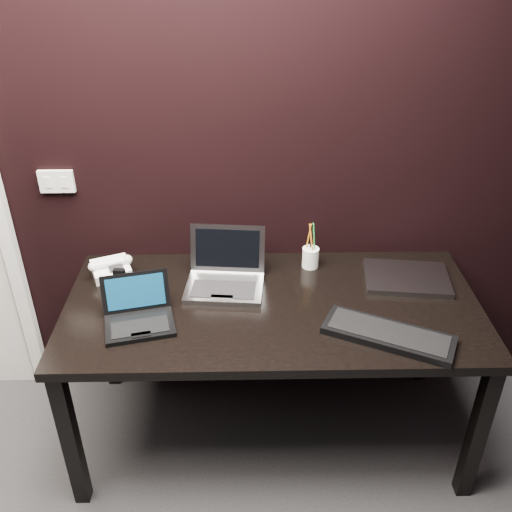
{
  "coord_description": "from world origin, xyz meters",
  "views": [
    {
      "loc": [
        0.19,
        -0.49,
        2.12
      ],
      "look_at": [
        0.23,
        1.35,
        1.0
      ],
      "focal_mm": 40.0,
      "sensor_mm": 36.0,
      "label": 1
    }
  ],
  "objects_px": {
    "desk": "(272,319)",
    "silver_laptop": "(225,277)",
    "netbook": "(139,316)",
    "mobile_phone": "(120,283)",
    "ext_keyboard": "(388,335)",
    "closed_laptop": "(407,278)",
    "desk_phone": "(111,268)",
    "pen_cup": "(310,257)"
  },
  "relations": [
    {
      "from": "desk",
      "to": "silver_laptop",
      "type": "relative_size",
      "value": 4.87
    },
    {
      "from": "ext_keyboard",
      "to": "desk_phone",
      "type": "height_order",
      "value": "desk_phone"
    },
    {
      "from": "closed_laptop",
      "to": "pen_cup",
      "type": "xyz_separation_m",
      "value": [
        -0.41,
        0.12,
        0.04
      ]
    },
    {
      "from": "desk",
      "to": "mobile_phone",
      "type": "bearing_deg",
      "value": 170.16
    },
    {
      "from": "closed_laptop",
      "to": "desk_phone",
      "type": "distance_m",
      "value": 1.29
    },
    {
      "from": "desk",
      "to": "closed_laptop",
      "type": "height_order",
      "value": "closed_laptop"
    },
    {
      "from": "mobile_phone",
      "to": "desk",
      "type": "bearing_deg",
      "value": -9.84
    },
    {
      "from": "closed_laptop",
      "to": "netbook",
      "type": "bearing_deg",
      "value": -166.18
    },
    {
      "from": "netbook",
      "to": "silver_laptop",
      "type": "relative_size",
      "value": 0.88
    },
    {
      "from": "desk",
      "to": "silver_laptop",
      "type": "bearing_deg",
      "value": 144.79
    },
    {
      "from": "silver_laptop",
      "to": "ext_keyboard",
      "type": "xyz_separation_m",
      "value": [
        0.62,
        -0.37,
        -0.03
      ]
    },
    {
      "from": "closed_laptop",
      "to": "pen_cup",
      "type": "relative_size",
      "value": 1.77
    },
    {
      "from": "netbook",
      "to": "mobile_phone",
      "type": "relative_size",
      "value": 3.08
    },
    {
      "from": "netbook",
      "to": "mobile_phone",
      "type": "height_order",
      "value": "netbook"
    },
    {
      "from": "desk",
      "to": "ext_keyboard",
      "type": "xyz_separation_m",
      "value": [
        0.43,
        -0.23,
        0.09
      ]
    },
    {
      "from": "silver_laptop",
      "to": "desk_phone",
      "type": "xyz_separation_m",
      "value": [
        -0.5,
        0.09,
        -0.01
      ]
    },
    {
      "from": "ext_keyboard",
      "to": "desk_phone",
      "type": "relative_size",
      "value": 2.54
    },
    {
      "from": "ext_keyboard",
      "to": "mobile_phone",
      "type": "height_order",
      "value": "mobile_phone"
    },
    {
      "from": "desk_phone",
      "to": "mobile_phone",
      "type": "relative_size",
      "value": 2.0
    },
    {
      "from": "desk",
      "to": "pen_cup",
      "type": "relative_size",
      "value": 7.79
    },
    {
      "from": "silver_laptop",
      "to": "closed_laptop",
      "type": "xyz_separation_m",
      "value": [
        0.79,
        0.02,
        -0.03
      ]
    },
    {
      "from": "mobile_phone",
      "to": "silver_laptop",
      "type": "bearing_deg",
      "value": 3.64
    },
    {
      "from": "desk_phone",
      "to": "netbook",
      "type": "bearing_deg",
      "value": -63.17
    },
    {
      "from": "silver_laptop",
      "to": "mobile_phone",
      "type": "xyz_separation_m",
      "value": [
        -0.44,
        -0.03,
        -0.01
      ]
    },
    {
      "from": "mobile_phone",
      "to": "pen_cup",
      "type": "distance_m",
      "value": 0.84
    },
    {
      "from": "netbook",
      "to": "ext_keyboard",
      "type": "relative_size",
      "value": 0.61
    },
    {
      "from": "mobile_phone",
      "to": "closed_laptop",
      "type": "bearing_deg",
      "value": 2.23
    },
    {
      "from": "closed_laptop",
      "to": "desk_phone",
      "type": "height_order",
      "value": "desk_phone"
    },
    {
      "from": "mobile_phone",
      "to": "pen_cup",
      "type": "relative_size",
      "value": 0.46
    },
    {
      "from": "mobile_phone",
      "to": "netbook",
      "type": "bearing_deg",
      "value": -63.63
    },
    {
      "from": "desk_phone",
      "to": "silver_laptop",
      "type": "bearing_deg",
      "value": -10.0
    },
    {
      "from": "closed_laptop",
      "to": "mobile_phone",
      "type": "relative_size",
      "value": 3.87
    },
    {
      "from": "desk_phone",
      "to": "mobile_phone",
      "type": "bearing_deg",
      "value": -62.29
    },
    {
      "from": "desk",
      "to": "pen_cup",
      "type": "height_order",
      "value": "pen_cup"
    },
    {
      "from": "pen_cup",
      "to": "mobile_phone",
      "type": "bearing_deg",
      "value": -168.18
    },
    {
      "from": "desk",
      "to": "closed_laptop",
      "type": "relative_size",
      "value": 4.39
    },
    {
      "from": "ext_keyboard",
      "to": "closed_laptop",
      "type": "relative_size",
      "value": 1.31
    },
    {
      "from": "netbook",
      "to": "mobile_phone",
      "type": "xyz_separation_m",
      "value": [
        -0.11,
        0.23,
        0.0
      ]
    },
    {
      "from": "silver_laptop",
      "to": "desk_phone",
      "type": "relative_size",
      "value": 1.74
    },
    {
      "from": "ext_keyboard",
      "to": "desk_phone",
      "type": "bearing_deg",
      "value": 157.98
    },
    {
      "from": "silver_laptop",
      "to": "desk",
      "type": "bearing_deg",
      "value": -35.21
    },
    {
      "from": "netbook",
      "to": "silver_laptop",
      "type": "bearing_deg",
      "value": 37.73
    }
  ]
}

